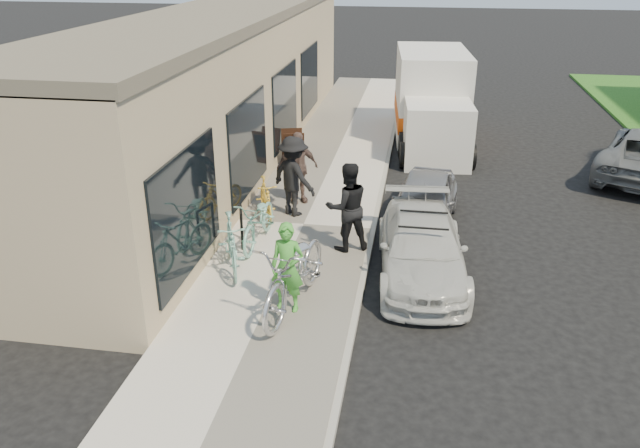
{
  "coord_description": "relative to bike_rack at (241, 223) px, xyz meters",
  "views": [
    {
      "loc": [
        0.43,
        -9.5,
        5.83
      ],
      "look_at": [
        -1.31,
        1.06,
        1.05
      ],
      "focal_mm": 35.0,
      "sensor_mm": 36.0,
      "label": 1
    }
  ],
  "objects": [
    {
      "name": "storefront",
      "position": [
        -2.18,
        6.21,
        1.49
      ],
      "size": [
        3.6,
        20.0,
        4.22
      ],
      "color": "tan",
      "rests_on": "ground"
    },
    {
      "name": "ground",
      "position": [
        3.07,
        -1.78,
        -0.63
      ],
      "size": [
        120.0,
        120.0,
        0.0
      ],
      "primitive_type": "plane",
      "color": "black",
      "rests_on": "ground"
    },
    {
      "name": "woman_rider",
      "position": [
        1.47,
        -2.32,
        0.31
      ],
      "size": [
        0.61,
        0.43,
        1.58
      ],
      "primitive_type": "imported",
      "rotation": [
        0.0,
        0.0,
        -0.09
      ],
      "color": "green",
      "rests_on": "sidewalk"
    },
    {
      "name": "cruiser_bike_a",
      "position": [
        0.12,
        -1.09,
        0.05
      ],
      "size": [
        1.11,
        1.82,
        1.06
      ],
      "primitive_type": "imported",
      "rotation": [
        0.0,
        0.0,
        0.38
      ],
      "color": "#82C2B2",
      "rests_on": "sidewalk"
    },
    {
      "name": "bystander_b",
      "position": [
        0.67,
        2.52,
        0.39
      ],
      "size": [
        1.09,
        0.87,
        1.74
      ],
      "primitive_type": "imported",
      "rotation": [
        0.0,
        0.0,
        0.51
      ],
      "color": "brown",
      "rests_on": "sidewalk"
    },
    {
      "name": "man_standing",
      "position": [
        2.16,
        0.16,
        0.44
      ],
      "size": [
        1.1,
        1.01,
        1.84
      ],
      "primitive_type": "imported",
      "rotation": [
        0.0,
        0.0,
        3.57
      ],
      "color": "black",
      "rests_on": "sidewalk"
    },
    {
      "name": "tandem_bike",
      "position": [
        1.59,
        -2.24,
        0.19
      ],
      "size": [
        1.32,
        2.67,
        1.34
      ],
      "primitive_type": "imported",
      "rotation": [
        0.0,
        0.0,
        -0.18
      ],
      "color": "silver",
      "rests_on": "sidewalk"
    },
    {
      "name": "sidewalk",
      "position": [
        1.07,
        1.22,
        -0.56
      ],
      "size": [
        3.0,
        34.0,
        0.15
      ],
      "primitive_type": "cube",
      "color": "beige",
      "rests_on": "ground"
    },
    {
      "name": "cruiser_bike_c",
      "position": [
        0.15,
        1.47,
        -0.03
      ],
      "size": [
        0.97,
        1.55,
        0.9
      ],
      "primitive_type": "imported",
      "rotation": [
        0.0,
        0.0,
        0.39
      ],
      "color": "yellow",
      "rests_on": "sidewalk"
    },
    {
      "name": "bystander_a",
      "position": [
        0.74,
        1.75,
        0.44
      ],
      "size": [
        1.37,
        1.22,
        1.84
      ],
      "primitive_type": "imported",
      "rotation": [
        0.0,
        0.0,
        2.56
      ],
      "color": "black",
      "rests_on": "sidewalk"
    },
    {
      "name": "sandwich_board",
      "position": [
        -0.0,
        5.25,
        0.02
      ],
      "size": [
        0.75,
        0.75,
        0.98
      ],
      "rotation": [
        0.0,
        0.0,
        0.3
      ],
      "color": "black",
      "rests_on": "sidewalk"
    },
    {
      "name": "sedan_silver",
      "position": [
        3.7,
        1.96,
        -0.05
      ],
      "size": [
        1.72,
        3.53,
        1.16
      ],
      "primitive_type": "imported",
      "rotation": [
        0.0,
        0.0,
        -0.1
      ],
      "color": "#939297",
      "rests_on": "ground"
    },
    {
      "name": "bike_rack",
      "position": [
        0.0,
        0.0,
        0.0
      ],
      "size": [
        0.2,
        0.55,
        0.8
      ],
      "rotation": [
        0.0,
        0.0,
        0.29
      ],
      "color": "black",
      "rests_on": "sidewalk"
    },
    {
      "name": "moving_truck",
      "position": [
        3.81,
        8.74,
        0.62
      ],
      "size": [
        2.59,
        5.87,
        2.81
      ],
      "rotation": [
        0.0,
        0.0,
        0.08
      ],
      "color": "silver",
      "rests_on": "ground"
    },
    {
      "name": "sedan_white",
      "position": [
        3.68,
        -0.44,
        -0.06
      ],
      "size": [
        1.93,
        4.08,
        1.19
      ],
      "rotation": [
        0.0,
        0.0,
        0.08
      ],
      "color": "silver",
      "rests_on": "ground"
    },
    {
      "name": "curb",
      "position": [
        2.62,
        1.22,
        -0.57
      ],
      "size": [
        0.12,
        34.0,
        0.13
      ],
      "primitive_type": "cube",
      "color": "#9C988F",
      "rests_on": "ground"
    },
    {
      "name": "cruiser_bike_b",
      "position": [
        0.35,
        0.11,
        0.03
      ],
      "size": [
        0.76,
        1.97,
        1.02
      ],
      "primitive_type": "imported",
      "rotation": [
        0.0,
        0.0,
        -0.04
      ],
      "color": "#82C2B2",
      "rests_on": "sidewalk"
    }
  ]
}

